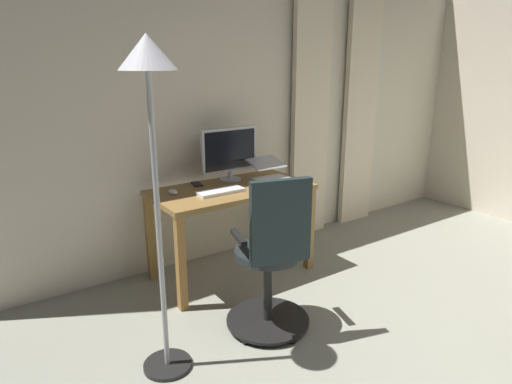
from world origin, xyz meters
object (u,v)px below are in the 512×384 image
object	(u,v)px
computer_mouse	(173,192)
cell_phone_face_up	(197,184)
computer_keyboard	(221,191)
laptop	(270,173)
floor_lamp	(151,110)
desk	(231,200)
office_chair	(272,262)
computer_monitor	(230,152)

from	to	relation	value
computer_mouse	cell_phone_face_up	size ratio (longest dim) A/B	0.69
cell_phone_face_up	computer_keyboard	bearing A→B (deg)	110.18
laptop	floor_lamp	bearing A→B (deg)	33.86
laptop	computer_mouse	world-z (taller)	laptop
floor_lamp	computer_mouse	bearing A→B (deg)	-118.26
desk	computer_keyboard	size ratio (longest dim) A/B	3.42
office_chair	cell_phone_face_up	world-z (taller)	office_chair
computer_monitor	laptop	xyz separation A→B (m)	(-0.28, 0.19, -0.19)
computer_keyboard	computer_mouse	world-z (taller)	computer_mouse
floor_lamp	computer_monitor	bearing A→B (deg)	-136.12
computer_monitor	computer_keyboard	bearing A→B (deg)	48.13
computer_mouse	cell_phone_face_up	distance (m)	0.31
computer_keyboard	cell_phone_face_up	xyz separation A→B (m)	(0.04, -0.32, -0.01)
desk	computer_monitor	xyz separation A→B (m)	(-0.11, -0.21, 0.35)
computer_monitor	laptop	size ratio (longest dim) A/B	1.41
floor_lamp	office_chair	bearing A→B (deg)	176.11
cell_phone_face_up	desk	bearing A→B (deg)	142.53
computer_keyboard	computer_mouse	xyz separation A→B (m)	(0.31, -0.17, 0.01)
computer_mouse	cell_phone_face_up	bearing A→B (deg)	-152.40
office_chair	computer_keyboard	xyz separation A→B (m)	(-0.08, -0.77, 0.27)
desk	floor_lamp	distance (m)	1.51
desk	laptop	world-z (taller)	laptop
computer_mouse	computer_keyboard	bearing A→B (deg)	151.27
desk	cell_phone_face_up	bearing A→B (deg)	-50.50
desk	laptop	distance (m)	0.43
computer_keyboard	cell_phone_face_up	world-z (taller)	computer_keyboard
computer_monitor	laptop	bearing A→B (deg)	145.18
laptop	computer_mouse	size ratio (longest dim) A/B	3.66
computer_keyboard	laptop	xyz separation A→B (m)	(-0.54, -0.10, 0.04)
computer_keyboard	laptop	size ratio (longest dim) A/B	1.01
office_chair	desk	bearing A→B (deg)	90.62
office_chair	cell_phone_face_up	distance (m)	1.12
laptop	computer_mouse	bearing A→B (deg)	-2.62
computer_keyboard	cell_phone_face_up	distance (m)	0.32
office_chair	floor_lamp	size ratio (longest dim) A/B	0.58
office_chair	laptop	xyz separation A→B (m)	(-0.62, -0.87, 0.31)
computer_mouse	computer_monitor	bearing A→B (deg)	-168.10
desk	laptop	bearing A→B (deg)	-178.27
computer_keyboard	floor_lamp	bearing A→B (deg)	42.32
cell_phone_face_up	computer_mouse	bearing A→B (deg)	40.63
office_chair	computer_keyboard	world-z (taller)	office_chair
desk	office_chair	size ratio (longest dim) A/B	1.18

